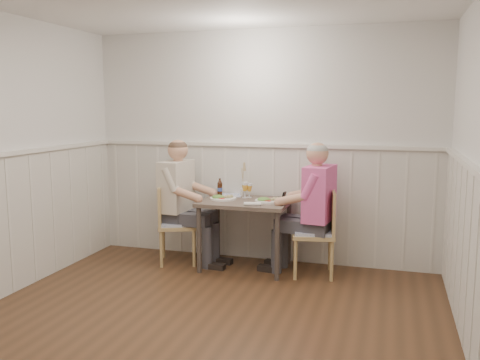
{
  "coord_description": "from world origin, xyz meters",
  "views": [
    {
      "loc": [
        1.42,
        -3.32,
        1.75
      ],
      "look_at": [
        -0.07,
        1.64,
        1.0
      ],
      "focal_mm": 38.0,
      "sensor_mm": 36.0,
      "label": 1
    }
  ],
  "objects_px": {
    "chair_left": "(173,221)",
    "diner_cream": "(180,211)",
    "dining_table": "(245,209)",
    "grass_vase": "(242,180)",
    "chair_right": "(319,229)",
    "beer_bottle": "(220,188)",
    "man_in_pink": "(315,219)"
  },
  "relations": [
    {
      "from": "chair_left",
      "to": "beer_bottle",
      "type": "height_order",
      "value": "beer_bottle"
    },
    {
      "from": "grass_vase",
      "to": "chair_left",
      "type": "bearing_deg",
      "value": -157.05
    },
    {
      "from": "chair_right",
      "to": "grass_vase",
      "type": "height_order",
      "value": "grass_vase"
    },
    {
      "from": "chair_right",
      "to": "beer_bottle",
      "type": "relative_size",
      "value": 4.46
    },
    {
      "from": "diner_cream",
      "to": "dining_table",
      "type": "bearing_deg",
      "value": -0.19
    },
    {
      "from": "chair_right",
      "to": "diner_cream",
      "type": "distance_m",
      "value": 1.57
    },
    {
      "from": "chair_left",
      "to": "beer_bottle",
      "type": "distance_m",
      "value": 0.64
    },
    {
      "from": "man_in_pink",
      "to": "diner_cream",
      "type": "relative_size",
      "value": 1.0
    },
    {
      "from": "man_in_pink",
      "to": "chair_right",
      "type": "bearing_deg",
      "value": 6.52
    },
    {
      "from": "dining_table",
      "to": "grass_vase",
      "type": "bearing_deg",
      "value": 114.03
    },
    {
      "from": "grass_vase",
      "to": "chair_right",
      "type": "bearing_deg",
      "value": -16.43
    },
    {
      "from": "chair_left",
      "to": "man_in_pink",
      "type": "relative_size",
      "value": 0.62
    },
    {
      "from": "chair_left",
      "to": "grass_vase",
      "type": "relative_size",
      "value": 2.19
    },
    {
      "from": "dining_table",
      "to": "grass_vase",
      "type": "xyz_separation_m",
      "value": [
        -0.12,
        0.26,
        0.28
      ]
    },
    {
      "from": "dining_table",
      "to": "grass_vase",
      "type": "relative_size",
      "value": 2.34
    },
    {
      "from": "chair_right",
      "to": "grass_vase",
      "type": "bearing_deg",
      "value": 163.57
    },
    {
      "from": "chair_right",
      "to": "diner_cream",
      "type": "xyz_separation_m",
      "value": [
        -1.57,
        0.01,
        0.1
      ]
    },
    {
      "from": "dining_table",
      "to": "beer_bottle",
      "type": "xyz_separation_m",
      "value": [
        -0.35,
        0.17,
        0.19
      ]
    },
    {
      "from": "dining_table",
      "to": "beer_bottle",
      "type": "relative_size",
      "value": 4.66
    },
    {
      "from": "chair_right",
      "to": "man_in_pink",
      "type": "bearing_deg",
      "value": -173.48
    },
    {
      "from": "beer_bottle",
      "to": "grass_vase",
      "type": "distance_m",
      "value": 0.26
    },
    {
      "from": "man_in_pink",
      "to": "diner_cream",
      "type": "height_order",
      "value": "man_in_pink"
    },
    {
      "from": "man_in_pink",
      "to": "grass_vase",
      "type": "xyz_separation_m",
      "value": [
        -0.87,
        0.28,
        0.34
      ]
    },
    {
      "from": "chair_left",
      "to": "man_in_pink",
      "type": "xyz_separation_m",
      "value": [
        1.59,
        0.03,
        0.12
      ]
    },
    {
      "from": "diner_cream",
      "to": "chair_right",
      "type": "bearing_deg",
      "value": -0.46
    },
    {
      "from": "chair_left",
      "to": "diner_cream",
      "type": "xyz_separation_m",
      "value": [
        0.07,
        0.05,
        0.11
      ]
    },
    {
      "from": "chair_right",
      "to": "chair_left",
      "type": "relative_size",
      "value": 1.02
    },
    {
      "from": "grass_vase",
      "to": "beer_bottle",
      "type": "bearing_deg",
      "value": -159.22
    },
    {
      "from": "diner_cream",
      "to": "beer_bottle",
      "type": "relative_size",
      "value": 6.99
    },
    {
      "from": "diner_cream",
      "to": "grass_vase",
      "type": "relative_size",
      "value": 3.51
    },
    {
      "from": "chair_right",
      "to": "man_in_pink",
      "type": "xyz_separation_m",
      "value": [
        -0.05,
        -0.01,
        0.1
      ]
    },
    {
      "from": "man_in_pink",
      "to": "beer_bottle",
      "type": "distance_m",
      "value": 1.14
    }
  ]
}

